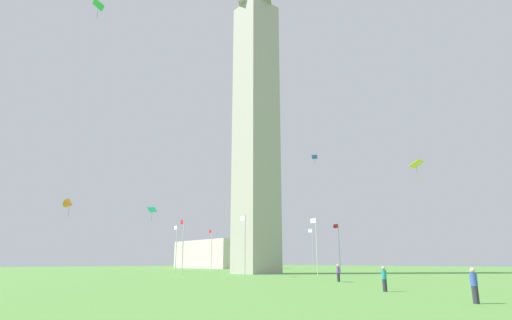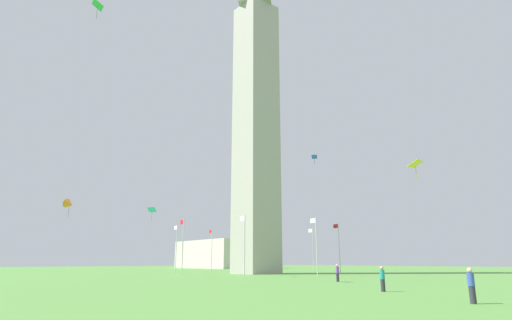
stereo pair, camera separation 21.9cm
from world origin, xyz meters
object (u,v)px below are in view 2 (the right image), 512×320
flagpole_s (316,243)px  flagpole_sw (339,246)px  distant_building (219,254)px  kite_blue_diamond (314,157)px  flagpole_ne (176,246)px  kite_cyan_diamond (152,210)px  kite_orange_delta (69,204)px  person_blue_shirt (471,286)px  person_purple_shirt (337,273)px  flagpole_n (212,248)px  flagpole_e (183,244)px  flagpole_nw (263,249)px  flagpole_w (313,248)px  kite_green_diamond (98,6)px  kite_yellow_diamond (415,164)px  obelisk_monument (256,113)px  flagpole_se (244,242)px  person_teal_shirt (382,279)px

flagpole_s → flagpole_sw: bearing=-67.5°
flagpole_s → distant_building: 72.00m
kite_blue_diamond → flagpole_ne: bearing=22.6°
kite_cyan_diamond → distant_building: kite_cyan_diamond is taller
kite_orange_delta → person_blue_shirt: bearing=-171.6°
person_purple_shirt → distant_building: size_ratio=0.06×
flagpole_n → kite_orange_delta: size_ratio=3.33×
flagpole_n → flagpole_e: size_ratio=1.00×
flagpole_nw → person_purple_shirt: (-35.95, 20.20, -3.59)m
flagpole_w → kite_green_diamond: (-13.87, 46.31, 23.96)m
distant_building → kite_green_diamond: bearing=137.9°
person_purple_shirt → kite_yellow_diamond: kite_yellow_diamond is taller
obelisk_monument → kite_green_diamond: obelisk_monument is taller
obelisk_monument → kite_yellow_diamond: 41.31m
flagpole_ne → flagpole_nw: 19.38m
flagpole_se → flagpole_nw: 27.40m
flagpole_w → person_blue_shirt: (-44.42, 35.92, -3.62)m
flagpole_s → kite_blue_diamond: (-0.15, -0.13, 12.58)m
flagpole_s → kite_cyan_diamond: bearing=47.5°
obelisk_monument → person_blue_shirt: bearing=153.4°
flagpole_ne → kite_blue_diamond: (-23.54, -9.82, 12.58)m
distant_building → person_teal_shirt: bearing=152.7°
flagpole_n → flagpole_s: (-27.40, 0.00, 0.00)m
kite_yellow_diamond → distant_building: (88.46, -38.26, -6.09)m
kite_orange_delta → kite_green_diamond: 25.47m
flagpole_sw → kite_orange_delta: bearing=72.5°
obelisk_monument → kite_green_diamond: bearing=113.0°
flagpole_ne → flagpole_w: bearing=-112.5°
obelisk_monument → kite_green_diamond: size_ratio=28.36×
person_purple_shirt → flagpole_ne: bearing=23.6°
flagpole_w → flagpole_ne: bearing=67.5°
person_teal_shirt → person_blue_shirt: size_ratio=0.99×
flagpole_se → kite_blue_diamond: 16.50m
person_blue_shirt → flagpole_w: bearing=-24.8°
obelisk_monument → person_teal_shirt: obelisk_monument is taller
flagpole_e → person_blue_shirt: size_ratio=4.89×
person_purple_shirt → person_blue_shirt: (-18.16, 11.71, -0.03)m
flagpole_s → kite_blue_diamond: bearing=-138.8°
flagpole_se → person_purple_shirt: 16.98m
flagpole_n → distant_building: (39.07, -27.66, -0.36)m
flagpole_e → kite_orange_delta: (2.54, 15.49, 4.78)m
flagpole_se → kite_orange_delta: (12.23, 19.51, 4.78)m
flagpole_s → person_teal_shirt: bearing=141.3°
kite_blue_diamond → kite_green_diamond: kite_green_diamond is taller
flagpole_s → flagpole_nw: bearing=-22.5°
flagpole_s → kite_orange_delta: kite_orange_delta is taller
flagpole_ne → kite_orange_delta: 21.32m
flagpole_se → person_purple_shirt: size_ratio=4.75×
flagpole_nw → person_teal_shirt: size_ratio=4.96×
flagpole_w → obelisk_monument: bearing=90.2°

